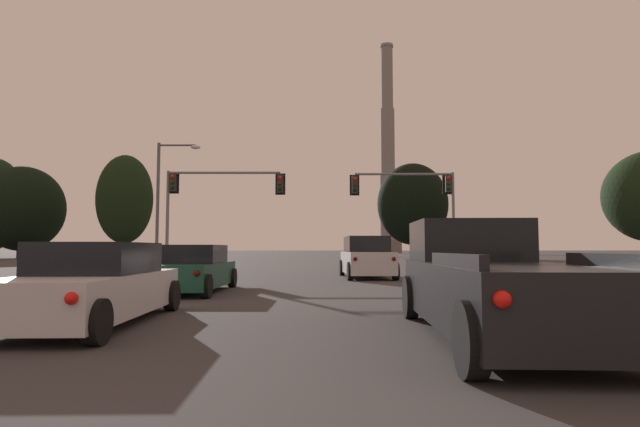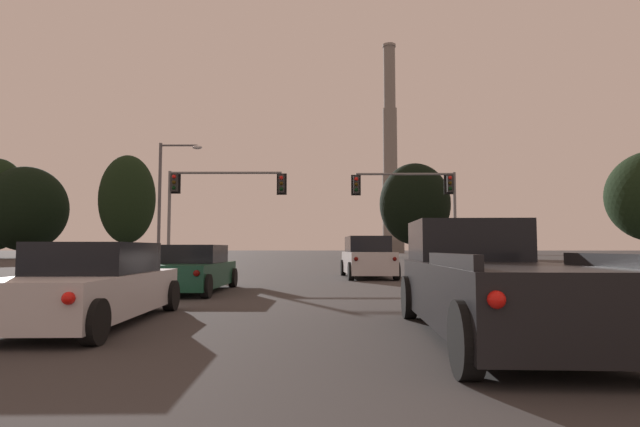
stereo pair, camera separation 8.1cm
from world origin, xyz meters
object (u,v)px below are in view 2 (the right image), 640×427
(traffic_light_overhead_right, at_px, (419,195))
(sedan_left_lane_second, at_px, (193,270))
(suv_right_lane_front, at_px, (367,258))
(smokestack, at_px, (390,170))
(pickup_truck_right_lane_third, at_px, (490,283))
(street_lamp, at_px, (166,191))
(sedan_left_lane_third, at_px, (92,286))
(traffic_light_overhead_left, at_px, (210,193))

(traffic_light_overhead_right, bearing_deg, sedan_left_lane_second, -124.26)
(suv_right_lane_front, xyz_separation_m, smokestack, (16.92, 115.81, 22.28))
(pickup_truck_right_lane_third, height_order, smokestack, smokestack)
(sedan_left_lane_second, bearing_deg, street_lamp, 110.57)
(pickup_truck_right_lane_third, height_order, sedan_left_lane_third, pickup_truck_right_lane_third)
(sedan_left_lane_third, relative_size, sedan_left_lane_second, 1.01)
(sedan_left_lane_third, distance_m, smokestack, 133.52)
(suv_right_lane_front, bearing_deg, sedan_left_lane_second, -131.64)
(pickup_truck_right_lane_third, height_order, suv_right_lane_front, suv_right_lane_front)
(traffic_light_overhead_right, relative_size, smokestack, 0.11)
(sedan_left_lane_second, bearing_deg, traffic_light_overhead_left, 101.24)
(sedan_left_lane_second, bearing_deg, suv_right_lane_front, 51.15)
(traffic_light_overhead_right, distance_m, street_lamp, 15.91)
(suv_right_lane_front, distance_m, smokestack, 119.15)
(pickup_truck_right_lane_third, xyz_separation_m, suv_right_lane_front, (-0.52, 14.95, 0.09))
(traffic_light_overhead_right, height_order, traffic_light_overhead_left, traffic_light_overhead_right)
(pickup_truck_right_lane_third, bearing_deg, street_lamp, 119.97)
(pickup_truck_right_lane_third, xyz_separation_m, sedan_left_lane_second, (-6.49, 7.62, -0.14))
(pickup_truck_right_lane_third, distance_m, smokestack, 133.68)
(traffic_light_overhead_left, bearing_deg, sedan_left_lane_third, -82.86)
(sedan_left_lane_third, bearing_deg, traffic_light_overhead_right, 63.04)
(sedan_left_lane_third, height_order, traffic_light_overhead_left, traffic_light_overhead_left)
(street_lamp, bearing_deg, smokestack, 74.83)
(traffic_light_overhead_left, bearing_deg, pickup_truck_right_lane_third, -66.59)
(sedan_left_lane_third, distance_m, traffic_light_overhead_right, 23.22)
(sedan_left_lane_second, distance_m, street_lamp, 17.99)
(suv_right_lane_front, distance_m, street_lamp, 15.59)
(pickup_truck_right_lane_third, relative_size, traffic_light_overhead_right, 0.88)
(pickup_truck_right_lane_third, bearing_deg, suv_right_lane_front, 94.39)
(sedan_left_lane_second, relative_size, traffic_light_overhead_left, 0.68)
(pickup_truck_right_lane_third, distance_m, traffic_light_overhead_right, 22.43)
(pickup_truck_right_lane_third, xyz_separation_m, traffic_light_overhead_right, (3.22, 21.88, 3.70))
(traffic_light_overhead_left, bearing_deg, street_lamp, 138.44)
(suv_right_lane_front, height_order, street_lamp, street_lamp)
(sedan_left_lane_third, bearing_deg, sedan_left_lane_second, 87.51)
(sedan_left_lane_third, xyz_separation_m, sedan_left_lane_second, (0.10, 6.44, 0.00))
(sedan_left_lane_second, bearing_deg, pickup_truck_right_lane_third, -49.29)
(sedan_left_lane_second, height_order, traffic_light_overhead_left, traffic_light_overhead_left)
(suv_right_lane_front, relative_size, smokestack, 0.08)
(sedan_left_lane_third, height_order, street_lamp, street_lamp)
(sedan_left_lane_third, relative_size, traffic_light_overhead_right, 0.75)
(pickup_truck_right_lane_third, xyz_separation_m, sedan_left_lane_third, (-6.59, 1.18, -0.14))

